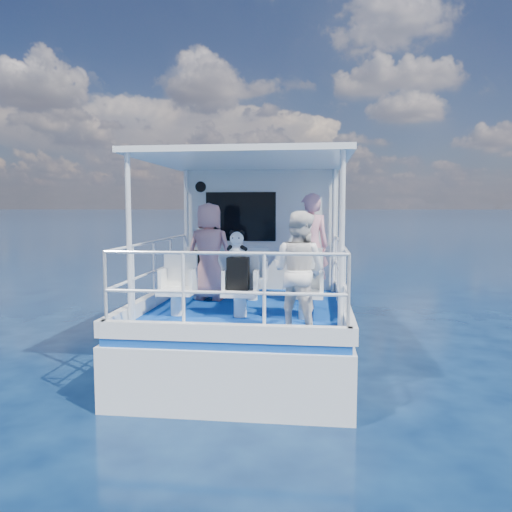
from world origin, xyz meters
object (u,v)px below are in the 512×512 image
at_px(passenger_stbd_aft, 299,271).
at_px(backpack_center, 238,274).
at_px(passenger_port_fwd, 209,252).
at_px(panda, 237,244).

xyz_separation_m(passenger_stbd_aft, backpack_center, (-0.86, 0.67, -0.13)).
bearing_deg(backpack_center, passenger_port_fwd, 118.58).
relative_size(passenger_port_fwd, panda, 4.32).
height_order(passenger_port_fwd, backpack_center, passenger_port_fwd).
bearing_deg(passenger_stbd_aft, passenger_port_fwd, -23.24).
height_order(passenger_port_fwd, panda, passenger_port_fwd).
xyz_separation_m(passenger_port_fwd, passenger_stbd_aft, (1.53, -1.90, -0.06)).
relative_size(passenger_stbd_aft, backpack_center, 3.27).
distance_m(passenger_port_fwd, passenger_stbd_aft, 2.44).
bearing_deg(passenger_stbd_aft, backpack_center, -10.13).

